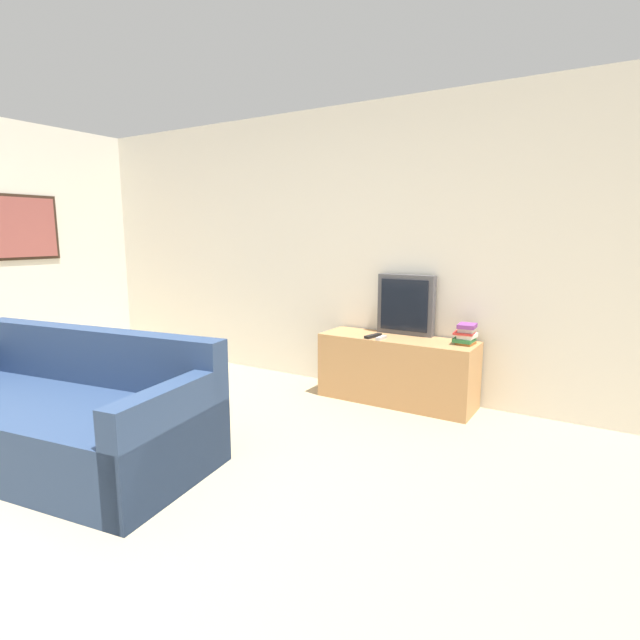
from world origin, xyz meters
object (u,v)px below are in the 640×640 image
(couch, at_px, (57,418))
(remote_on_stand, at_px, (381,338))
(tv_stand, at_px, (397,370))
(television, at_px, (406,305))
(remote_secondary, at_px, (373,336))
(book_stack, at_px, (466,334))

(couch, relative_size, remote_on_stand, 15.51)
(tv_stand, bearing_deg, remote_on_stand, -124.28)
(couch, bearing_deg, tv_stand, 48.15)
(tv_stand, bearing_deg, television, 90.47)
(television, bearing_deg, remote_on_stand, -106.43)
(tv_stand, relative_size, remote_secondary, 6.78)
(book_stack, distance_m, remote_secondary, 0.77)
(remote_secondary, bearing_deg, tv_stand, 28.13)
(book_stack, bearing_deg, couch, -131.99)
(remote_on_stand, bearing_deg, book_stack, 15.45)
(remote_on_stand, xyz_separation_m, remote_secondary, (-0.09, 0.04, 0.00))
(remote_secondary, bearing_deg, couch, -121.09)
(couch, bearing_deg, television, 50.12)
(television, height_order, couch, television)
(television, distance_m, book_stack, 0.61)
(remote_secondary, bearing_deg, television, 55.86)
(television, distance_m, couch, 2.82)
(book_stack, distance_m, remote_on_stand, 0.69)
(television, xyz_separation_m, remote_secondary, (-0.18, -0.27, -0.25))
(television, height_order, remote_secondary, television)
(tv_stand, height_order, book_stack, book_stack)
(remote_on_stand, relative_size, remote_secondary, 0.72)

